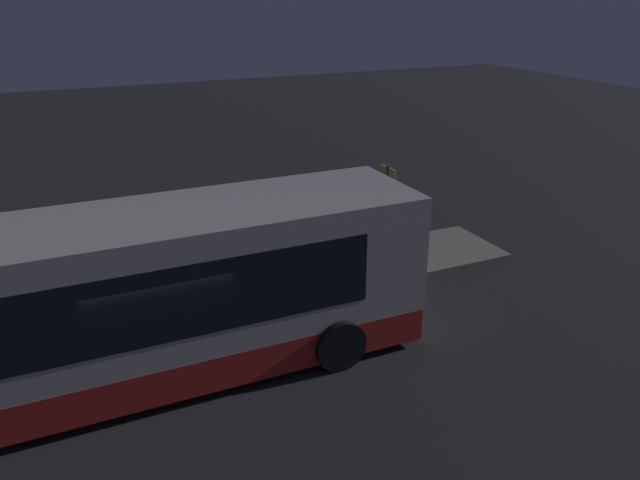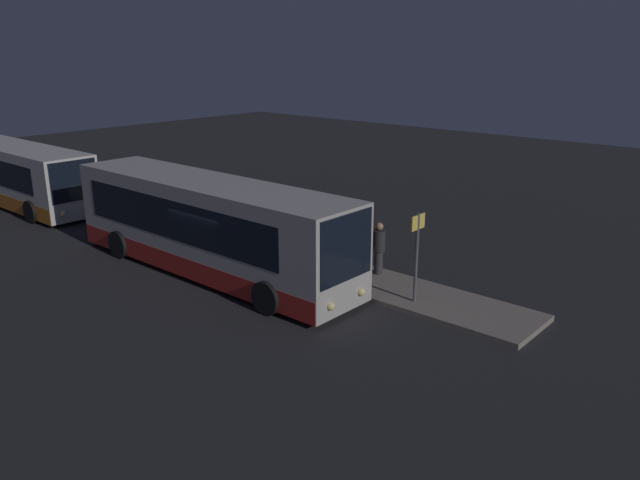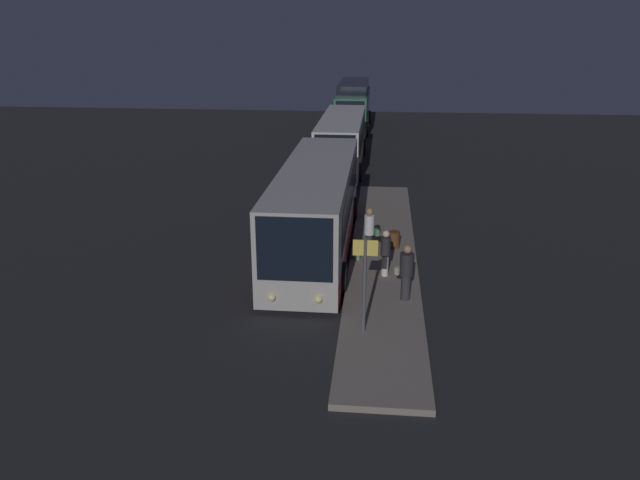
# 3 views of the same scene
# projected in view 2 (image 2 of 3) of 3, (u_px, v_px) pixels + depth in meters

# --- Properties ---
(ground) EXTENTS (80.00, 80.00, 0.00)m
(ground) POSITION_uv_depth(u_px,v_px,m) (222.00, 278.00, 21.51)
(ground) COLOR #232326
(platform) EXTENTS (20.00, 2.45, 0.18)m
(platform) POSITION_uv_depth(u_px,v_px,m) (280.00, 256.00, 23.52)
(platform) COLOR slate
(platform) RESTS_ON ground
(bus_lead) EXTENTS (12.35, 2.88, 3.28)m
(bus_lead) POSITION_uv_depth(u_px,v_px,m) (208.00, 227.00, 21.70)
(bus_lead) COLOR #B2ADA8
(bus_lead) RESTS_ON ground
(bus_second) EXTENTS (11.41, 2.76, 2.99)m
(bus_second) POSITION_uv_depth(u_px,v_px,m) (17.00, 175.00, 31.06)
(bus_second) COLOR silver
(bus_second) RESTS_ON ground
(passenger_boarding) EXTENTS (0.53, 0.63, 1.85)m
(passenger_boarding) POSITION_uv_depth(u_px,v_px,m) (274.00, 232.00, 22.62)
(passenger_boarding) COLOR #2D2D33
(passenger_boarding) RESTS_ON platform
(passenger_waiting) EXTENTS (0.69, 0.67, 1.82)m
(passenger_waiting) POSITION_uv_depth(u_px,v_px,m) (378.00, 247.00, 21.17)
(passenger_waiting) COLOR #2D2D33
(passenger_waiting) RESTS_ON platform
(passenger_with_bags) EXTENTS (0.46, 0.46, 1.63)m
(passenger_with_bags) POSITION_uv_depth(u_px,v_px,m) (324.00, 242.00, 21.91)
(passenger_with_bags) COLOR silver
(passenger_with_bags) RESTS_ON platform
(suitcase) EXTENTS (0.43, 0.21, 0.86)m
(suitcase) POSITION_uv_depth(u_px,v_px,m) (272.00, 255.00, 22.33)
(suitcase) COLOR #598C59
(suitcase) RESTS_ON platform
(sign_post) EXTENTS (0.10, 0.68, 2.79)m
(sign_post) POSITION_uv_depth(u_px,v_px,m) (417.00, 247.00, 18.62)
(sign_post) COLOR #4C4C51
(sign_post) RESTS_ON platform
(trash_bin) EXTENTS (0.44, 0.44, 0.65)m
(trash_bin) POSITION_uv_depth(u_px,v_px,m) (274.00, 239.00, 24.11)
(trash_bin) COLOR #593319
(trash_bin) RESTS_ON platform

